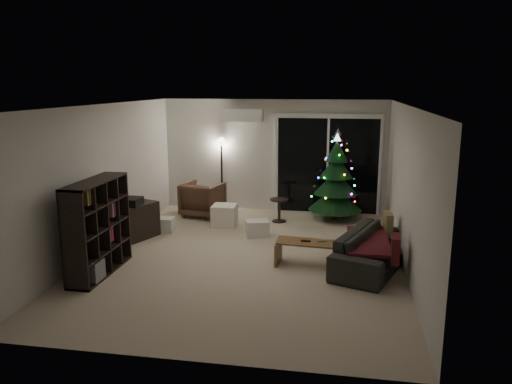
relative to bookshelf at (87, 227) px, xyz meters
The scene contains 18 objects.
room 3.75m from the bookshelf, 43.57° to the left, with size 6.50×7.51×2.60m.
bookshelf is the anchor object (origin of this frame).
media_cabinet 1.67m from the bookshelf, 90.00° to the left, with size 0.40×1.06×0.66m, color black.
stereo 1.63m from the bookshelf, 90.00° to the left, with size 0.33×0.40×0.14m, color black.
armchair 3.64m from the bookshelf, 77.20° to the left, with size 0.79×0.82×0.74m, color #4D382A.
ottoman 3.25m from the bookshelf, 63.24° to the left, with size 0.47×0.47×0.43m, color silver.
cardboard_box_a 2.34m from the bookshelf, 80.49° to the left, with size 0.39×0.30×0.28m, color silver.
cardboard_box_b 3.23m from the bookshelf, 45.71° to the left, with size 0.43×0.32×0.30m, color silver.
side_table 4.21m from the bookshelf, 53.20° to the left, with size 0.39×0.39×0.49m, color black.
floor_lamp 4.41m from the bookshelf, 76.19° to the left, with size 0.25×0.25×1.58m, color black.
sofa 4.43m from the bookshelf, 12.58° to the left, with size 2.02×0.79×0.59m, color #2C2F2B.
sofa_throw 4.32m from the bookshelf, 12.87° to the left, with size 0.63×1.45×0.05m, color maroon.
cushion_a 4.83m from the bookshelf, 19.48° to the left, with size 0.12×0.39×0.39m, color #9A8450.
cushion_b 4.56m from the bookshelf, ahead, with size 0.12×0.39×0.39m, color maroon.
coffee_table 3.54m from the bookshelf, 14.44° to the left, with size 1.23×0.43×0.39m, color brown, non-canonical shape.
remote_a 3.37m from the bookshelf, 15.08° to the left, with size 0.15×0.05×0.02m, color black.
remote_b 3.62m from the bookshelf, 14.81° to the left, with size 0.14×0.04×0.02m, color slate.
christmas_tree 5.22m from the bookshelf, 45.64° to the left, with size 1.14×1.14×1.83m, color black.
Camera 1 is at (1.49, -7.77, 2.83)m, focal length 35.00 mm.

